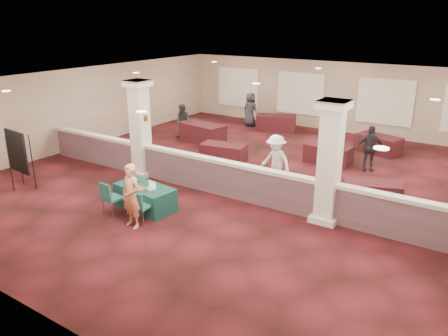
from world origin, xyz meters
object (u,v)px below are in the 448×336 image
Objects in this scene: easel_board at (17,152)px; far_table_back_right at (378,144)px; woman at (131,196)px; far_table_front_right at (372,193)px; far_table_front_left at (203,133)px; attendee_b at (276,161)px; far_table_back_left at (276,123)px; far_table_back_center at (328,154)px; attendee_c at (369,148)px; conf_chair_side at (110,196)px; conf_chair_main at (139,205)px; attendee_d at (250,110)px; attendee_a at (183,121)px; far_table_front_center at (224,153)px; near_table at (145,197)px.

far_table_back_right is (8.30, 10.01, -0.83)m from easel_board.
woman is 6.77m from far_table_front_right.
far_table_front_left is 7.19m from far_table_back_right.
far_table_back_left is at bearing 128.67° from attendee_b.
attendee_c is (1.46, -0.02, 0.47)m from far_table_back_center.
far_table_front_left is at bearing 161.06° from attendee_b.
far_table_back_left is at bearing 98.21° from conf_chair_side.
conf_chair_side is (-1.02, -0.06, 0.03)m from conf_chair_main.
far_table_back_right reaches higher than far_table_front_right.
attendee_d is at bearing 137.64° from attendee_b.
far_table_back_center is 3.28m from attendee_b.
far_table_back_right is (5.00, -1.00, -0.02)m from far_table_back_left.
attendee_a is at bearing -178.49° from far_table_back_center.
far_table_front_center is 5.17m from attendee_c.
far_table_back_left is at bearing -178.61° from attendee_d.
attendee_a is 0.93× the size of attendee_d.
far_table_front_left is 7.01m from attendee_c.
attendee_c is (8.56, 7.69, -0.38)m from easel_board.
attendee_d is (0.24, 3.65, 0.42)m from far_table_front_left.
far_table_front_right is (9.48, 4.85, -0.86)m from easel_board.
conf_chair_main is at bearing -79.61° from far_table_front_center.
woman reaches higher than conf_chair_side.
far_table_front_center is 1.02× the size of attendee_c.
attendee_b is 1.04× the size of attendee_c.
far_table_front_left is 1.14m from attendee_a.
far_table_front_right is 0.93× the size of far_table_back_right.
attendee_b reaches higher than woman.
near_table is at bearing -75.12° from attendee_a.
attendee_a is at bearing 155.29° from attendee_c.
woman reaches higher than attendee_a.
far_table_front_left is 1.28× the size of attendee_a.
conf_chair_main is at bearing -107.06° from far_table_back_center.
far_table_front_center is (0.01, 5.56, -0.21)m from conf_chair_side.
far_table_front_right is at bearing 147.72° from attendee_d.
woman is at bearing -66.72° from far_table_front_left.
far_table_back_center is at bearing -40.96° from far_table_back_left.
attendee_c reaches higher than near_table.
far_table_back_left is (3.30, 11.01, -0.81)m from easel_board.
woman reaches higher than far_table_back_center.
attendee_b is at bearing -173.36° from far_table_front_right.
far_table_front_left is 8.35m from far_table_front_right.
attendee_d reaches higher than far_table_back_right.
conf_chair_side is 0.48× the size of far_table_front_left.
attendee_d is (-3.00, 11.17, -0.02)m from woman.
attendee_a is at bearing 119.77° from conf_chair_side.
attendee_c reaches higher than far_table_front_right.
far_table_front_center is 5.80m from attendee_d.
conf_chair_main is 8.35m from attendee_c.
attendee_c is (0.26, -2.32, 0.46)m from far_table_back_right.
near_table is 4.49m from easel_board.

